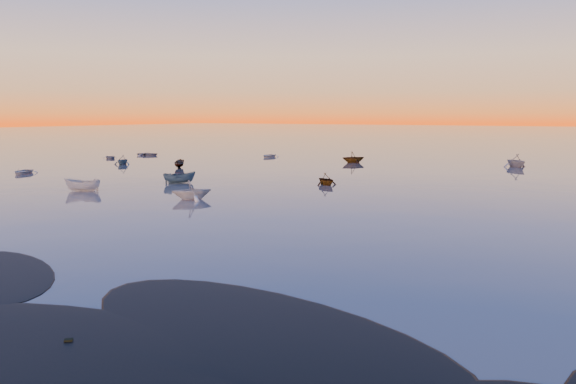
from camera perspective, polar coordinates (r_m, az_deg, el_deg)
The scene contains 4 objects.
ground at distance 119.13m, azimuth 17.08°, elevation 3.66°, with size 600.00×600.00×0.00m, color #655954.
moored_fleet at distance 74.08m, azimuth 9.19°, elevation 1.53°, with size 124.00×58.00×1.20m, color #BBBBB7, non-canonical shape.
boat_near_left at distance 84.94m, azimuth -25.33°, elevation 1.68°, with size 4.13×1.72×1.03m, color #BBBBB7.
boat_near_center at distance 67.68m, azimuth -10.95°, elevation 0.90°, with size 3.82×1.62×1.32m, color #345264.
Camera 1 is at (25.43, -16.10, 8.09)m, focal length 35.00 mm.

